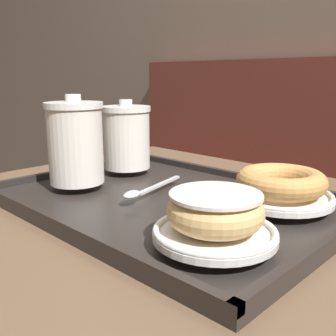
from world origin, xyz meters
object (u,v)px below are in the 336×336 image
coffee_cup_front (75,142)px  donut_plain (281,181)px  coffee_cup_rear (126,137)px  spoon (142,191)px  donut_chocolate_glazed (215,210)px

coffee_cup_front → donut_plain: coffee_cup_front is taller
coffee_cup_rear → coffee_cup_front: bearing=-79.4°
coffee_cup_front → coffee_cup_rear: bearing=100.6°
coffee_cup_rear → spoon: coffee_cup_rear is taller
coffee_cup_rear → spoon: (0.16, -0.10, -0.06)m
donut_chocolate_glazed → spoon: 0.20m
coffee_cup_front → coffee_cup_rear: coffee_cup_front is taller
donut_plain → spoon: bearing=-145.1°
spoon → coffee_cup_front: bearing=-90.6°
donut_plain → coffee_cup_front: bearing=-153.6°
donut_chocolate_glazed → coffee_cup_rear: bearing=155.0°
coffee_cup_rear → donut_chocolate_glazed: 0.39m
coffee_cup_front → coffee_cup_rear: 0.14m
coffee_cup_front → spoon: (0.13, 0.03, -0.07)m
coffee_cup_front → donut_plain: 0.35m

